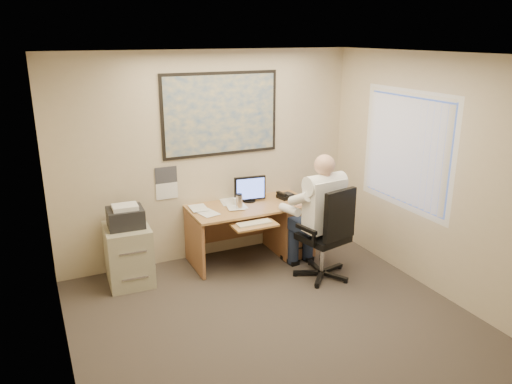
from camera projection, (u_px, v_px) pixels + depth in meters
name	position (u px, v px, depth m)	size (l,w,h in m)	color
room_shell	(294.00, 211.00, 4.51)	(4.00, 4.50, 2.70)	#3A332D
desk	(273.00, 223.00, 6.73)	(1.60, 0.97, 1.09)	#B2824C
world_map	(221.00, 114.00, 6.33)	(1.56, 0.03, 1.06)	#1E4C93
wall_calendar	(166.00, 183.00, 6.29)	(0.28, 0.01, 0.42)	white
window_blinds	(406.00, 150.00, 5.94)	(0.06, 1.40, 1.30)	beige
filing_cabinet	(128.00, 249.00, 5.94)	(0.54, 0.64, 0.99)	#A8A487
office_chair	(324.00, 252.00, 6.06)	(0.84, 0.84, 1.18)	black
person	(322.00, 217.00, 6.01)	(0.65, 0.93, 1.54)	white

